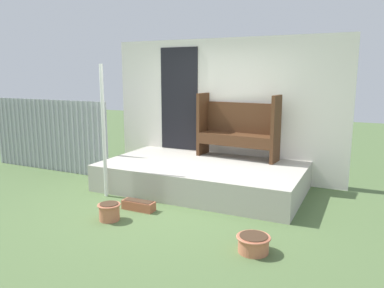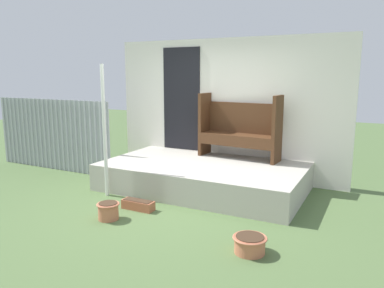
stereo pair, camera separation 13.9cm
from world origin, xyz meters
TOP-DOWN VIEW (x-y plane):
  - ground_plane at (0.00, 0.00)m, footprint 24.00×24.00m
  - porch_slab at (0.14, 0.94)m, footprint 3.35×1.89m
  - house_wall at (0.10, 1.92)m, footprint 4.55×0.08m
  - fence_corrugated at (-3.23, 0.80)m, footprint 2.97×0.05m
  - support_post at (-1.11, -0.07)m, footprint 0.06×0.06m
  - bench at (0.53, 1.65)m, footprint 1.50×0.52m
  - flower_pot_left at (-0.42, -0.88)m, footprint 0.31×0.31m
  - flower_pot_middle at (1.60, -0.94)m, footprint 0.38×0.38m
  - planter_box_rect at (-0.28, -0.38)m, footprint 0.49×0.17m

SIDE VIEW (x-z plane):
  - ground_plane at x=0.00m, z-range 0.00..0.00m
  - planter_box_rect at x=-0.28m, z-range 0.00..0.14m
  - flower_pot_middle at x=1.60m, z-range 0.01..0.20m
  - flower_pot_left at x=-0.42m, z-range 0.01..0.25m
  - porch_slab at x=0.14m, z-range 0.00..0.45m
  - fence_corrugated at x=-3.23m, z-range 0.00..1.45m
  - bench at x=0.53m, z-range 0.44..1.59m
  - support_post at x=-1.11m, z-range 0.00..2.10m
  - house_wall at x=0.10m, z-range 0.01..2.61m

